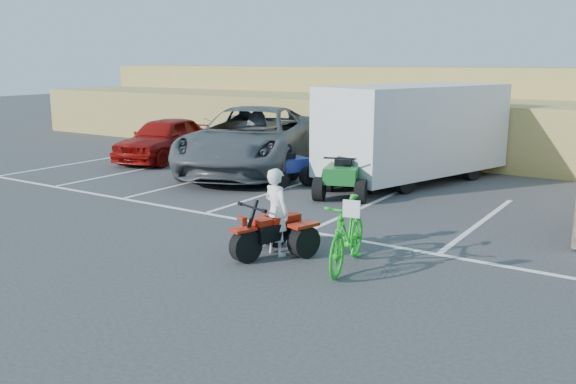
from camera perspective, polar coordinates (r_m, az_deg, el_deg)
The scene contains 11 objects.
ground at distance 10.34m, azimuth -5.17°, elevation -6.75°, with size 100.00×100.00×0.00m, color #323235.
parking_stripes at distance 13.26m, azimuth 8.83°, elevation -2.58°, with size 28.00×5.16×0.01m.
grass_embankment at distance 23.99m, azimuth 18.56°, elevation 6.94°, with size 40.00×8.50×3.10m.
red_trike_atv at distance 10.73m, azimuth -1.71°, elevation -6.00°, with size 1.12×1.50×0.97m, color #A41909, non-canonical shape.
rider at distance 10.61m, azimuth -1.10°, elevation -1.87°, with size 0.56×0.37×1.54m, color white.
green_dirt_bike at distance 10.01m, azimuth 5.58°, elevation -3.90°, with size 0.55×1.95×1.17m, color #14BF19.
grey_pickup at distance 18.84m, azimuth -3.42°, elevation 4.93°, with size 3.25×7.05×1.96m, color #494C51.
red_car at distance 21.34m, azimuth -11.47°, elevation 4.91°, with size 1.74×4.34×1.48m, color #8D0A07.
cargo_trailer at distance 17.50m, azimuth 11.73°, elevation 5.71°, with size 3.96×6.20×2.69m.
quad_atv_blue at distance 16.80m, azimuth -0.33°, elevation 0.68°, with size 1.13×1.52×0.99m, color navy, non-canonical shape.
quad_atv_green at distance 15.36m, azimuth 5.21°, elevation -0.46°, with size 1.27×1.70×1.11m, color #155F21, non-canonical shape.
Camera 1 is at (6.13, -7.63, 3.34)m, focal length 38.00 mm.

